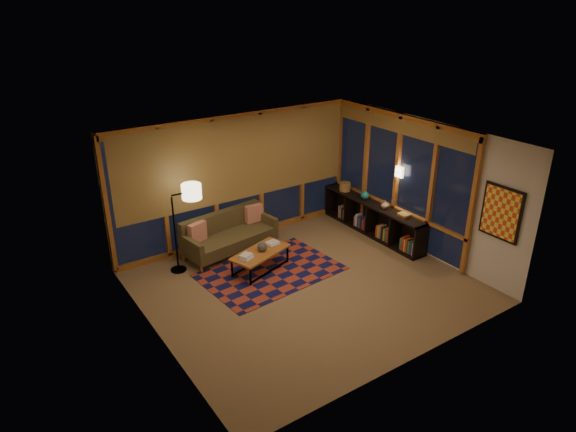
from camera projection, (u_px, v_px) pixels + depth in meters
floor at (306, 286)px, 9.28m from camera, size 5.50×5.00×0.01m
ceiling at (309, 141)px, 8.20m from camera, size 5.50×5.00×0.01m
walls at (307, 218)px, 8.74m from camera, size 5.51×5.01×2.70m
window_wall_back at (238, 178)px, 10.59m from camera, size 5.30×0.16×2.60m
window_wall_right at (395, 179)px, 10.57m from camera, size 0.16×3.70×2.60m
wall_art at (501, 213)px, 8.69m from camera, size 0.06×0.74×0.94m
wall_sconce at (399, 172)px, 10.34m from camera, size 0.12×0.18×0.22m
sofa at (230, 234)px, 10.36m from camera, size 2.01×1.04×0.78m
pillow_left at (197, 232)px, 9.98m from camera, size 0.41×0.24×0.39m
pillow_right at (254, 214)px, 10.82m from camera, size 0.38×0.13×0.38m
area_rug at (271, 272)px, 9.74m from camera, size 2.67×1.90×0.01m
coffee_table at (260, 261)px, 9.74m from camera, size 1.30×0.89×0.40m
book_stack_a at (246, 256)px, 9.40m from camera, size 0.33×0.30×0.08m
book_stack_b at (273, 243)px, 9.93m from camera, size 0.23×0.20×0.04m
ceramic_pot at (262, 247)px, 9.64m from camera, size 0.19×0.19×0.18m
floor_lamp at (175, 230)px, 9.47m from camera, size 0.57×0.38×1.68m
bookshelf at (372, 218)px, 11.17m from camera, size 0.40×2.86×0.71m
basket at (345, 187)px, 11.69m from camera, size 0.32×0.32×0.19m
teal_bowl at (365, 195)px, 11.20m from camera, size 0.19×0.19×0.18m
vase at (385, 205)px, 10.73m from camera, size 0.21×0.21×0.17m
shelf_book_stack at (404, 215)px, 10.34m from camera, size 0.17×0.23×0.06m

